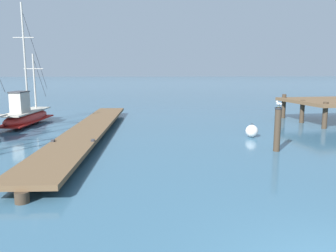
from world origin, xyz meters
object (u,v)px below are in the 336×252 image
at_px(fishing_boat_0, 26,115).
at_px(perched_seagull, 279,104).
at_px(mooring_piling, 277,129).
at_px(mooring_buoy, 252,131).

xyz_separation_m(fishing_boat_0, perched_seagull, (12.36, -8.34, 1.35)).
height_order(mooring_piling, perched_seagull, perched_seagull).
distance_m(fishing_boat_0, perched_seagull, 14.97).
height_order(fishing_boat_0, mooring_piling, fishing_boat_0).
bearing_deg(perched_seagull, mooring_piling, 100.20).
bearing_deg(perched_seagull, mooring_buoy, 89.14).
bearing_deg(mooring_buoy, fishing_boat_0, 156.72).
xyz_separation_m(perched_seagull, mooring_buoy, (0.04, 3.00, -1.65)).
xyz_separation_m(mooring_piling, perched_seagull, (0.00, -0.01, 1.02)).
height_order(perched_seagull, mooring_buoy, perched_seagull).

